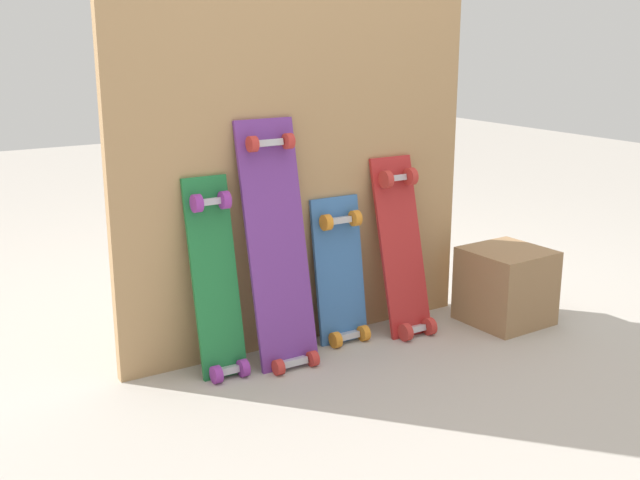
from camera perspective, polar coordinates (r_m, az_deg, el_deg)
ground_plane at (r=3.17m, az=-0.67°, el=-7.51°), size 12.00×12.00×0.00m
plywood_wall_panel at (r=3.01m, az=-1.42°, el=7.84°), size 1.52×0.04×1.68m
skateboard_green at (r=2.85m, az=-7.48°, el=-3.35°), size 0.17×0.21×0.78m
skateboard_purple at (r=2.90m, az=-3.02°, el=-1.00°), size 0.24×0.26×0.97m
skateboard_blue at (r=3.14m, az=1.51°, el=-2.76°), size 0.22×0.16×0.64m
skateboard_red at (r=3.23m, az=6.02°, el=-1.02°), size 0.20×0.26×0.78m
wooden_crate at (r=3.45m, az=13.27°, el=-3.23°), size 0.33×0.33×0.32m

